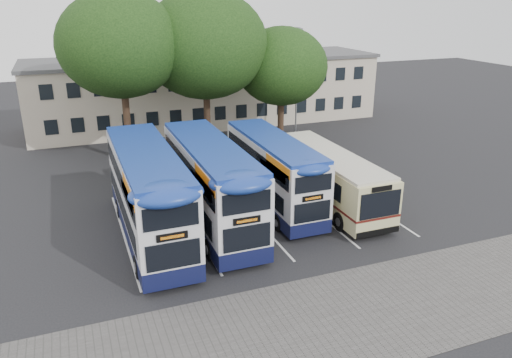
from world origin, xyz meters
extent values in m
plane|color=black|center=(0.00, 0.00, 0.00)|extent=(120.00, 120.00, 0.00)
cube|color=#595654|center=(-2.00, -5.00, 0.01)|extent=(40.00, 6.00, 0.01)
cube|color=silver|center=(-10.75, 5.00, 0.01)|extent=(0.12, 11.00, 0.01)
cube|color=silver|center=(-7.25, 5.00, 0.01)|extent=(0.12, 11.00, 0.01)
cube|color=silver|center=(-3.75, 5.00, 0.01)|extent=(0.12, 11.00, 0.01)
cube|color=silver|center=(-0.25, 5.00, 0.01)|extent=(0.12, 11.00, 0.01)
cube|color=silver|center=(3.25, 5.00, 0.01)|extent=(0.12, 11.00, 0.01)
cube|color=beige|center=(0.00, 27.00, 3.00)|extent=(32.00, 8.00, 6.00)
cube|color=#4C4C4F|center=(0.00, 27.00, 6.05)|extent=(32.40, 8.40, 0.30)
cube|color=black|center=(0.00, 22.98, 1.70)|extent=(30.00, 0.06, 1.20)
cube|color=black|center=(0.00, 22.98, 4.50)|extent=(30.00, 0.06, 1.20)
cylinder|color=gray|center=(6.00, 20.00, 4.50)|extent=(0.14, 0.14, 9.00)
cube|color=gray|center=(6.00, 20.00, 9.00)|extent=(0.12, 0.80, 0.12)
cube|color=gray|center=(6.00, 19.60, 8.95)|extent=(0.25, 0.50, 0.12)
cylinder|color=black|center=(-8.74, 17.17, 3.08)|extent=(0.50, 0.50, 6.17)
ellipsoid|color=black|center=(-8.74, 17.17, 8.38)|extent=(8.50, 8.50, 7.22)
cylinder|color=black|center=(-2.63, 17.81, 2.99)|extent=(0.50, 0.50, 5.97)
ellipsoid|color=black|center=(-2.63, 17.81, 8.12)|extent=(9.31, 9.31, 7.92)
cylinder|color=black|center=(3.40, 17.41, 2.33)|extent=(0.50, 0.50, 4.66)
ellipsoid|color=black|center=(3.40, 17.41, 6.33)|extent=(7.16, 7.16, 6.08)
cube|color=#0F1338|center=(-9.46, 4.34, 0.73)|extent=(2.61, 10.97, 0.84)
cube|color=silver|center=(-9.46, 4.34, 2.77)|extent=(2.61, 10.97, 3.24)
cube|color=navy|center=(-9.46, 4.34, 4.44)|extent=(2.56, 10.75, 0.31)
cube|color=black|center=(-9.46, 4.65, 1.88)|extent=(2.65, 9.72, 1.04)
cube|color=black|center=(-9.46, 4.34, 3.50)|extent=(2.65, 10.35, 0.94)
cube|color=orange|center=(-8.14, 0.73, 4.08)|extent=(0.02, 3.34, 0.57)
cube|color=black|center=(-9.46, -1.18, 2.66)|extent=(1.25, 0.06, 0.31)
cylinder|color=black|center=(-10.64, 7.52, 0.52)|extent=(0.31, 1.04, 1.04)
cylinder|color=black|center=(-8.27, 7.52, 0.52)|extent=(0.31, 1.04, 1.04)
cylinder|color=black|center=(-10.64, 0.73, 0.52)|extent=(0.31, 1.04, 1.04)
cylinder|color=black|center=(-8.27, 0.73, 0.52)|extent=(0.31, 1.04, 1.04)
cube|color=#0F1338|center=(-6.16, 4.68, 0.71)|extent=(2.55, 10.72, 0.82)
cube|color=silver|center=(-6.16, 4.68, 2.71)|extent=(2.55, 10.72, 3.16)
cube|color=navy|center=(-6.16, 4.68, 4.34)|extent=(2.50, 10.50, 0.31)
cube|color=black|center=(-6.16, 4.98, 1.84)|extent=(2.59, 9.49, 1.02)
cube|color=black|center=(-6.16, 4.68, 3.42)|extent=(2.59, 10.11, 0.92)
cube|color=orange|center=(-4.87, 1.16, 3.98)|extent=(0.02, 3.27, 0.56)
cube|color=black|center=(-6.16, -0.71, 2.60)|extent=(1.23, 0.06, 0.31)
cylinder|color=black|center=(-7.31, 7.79, 0.51)|extent=(0.31, 1.02, 1.02)
cylinder|color=black|center=(-5.01, 7.79, 0.51)|extent=(0.31, 1.02, 1.02)
cylinder|color=black|center=(-7.31, 1.16, 0.51)|extent=(0.31, 1.02, 1.02)
cylinder|color=black|center=(-5.01, 1.16, 0.51)|extent=(0.31, 1.02, 1.02)
cube|color=#0F1338|center=(-2.11, 5.91, 0.64)|extent=(2.30, 9.67, 0.74)
cube|color=silver|center=(-2.11, 5.91, 2.44)|extent=(2.30, 9.67, 2.86)
cube|color=navy|center=(-2.11, 5.91, 3.91)|extent=(2.26, 9.48, 0.28)
cube|color=black|center=(-2.11, 6.19, 1.66)|extent=(2.34, 8.57, 0.92)
cube|color=black|center=(-2.11, 5.91, 3.09)|extent=(2.34, 9.12, 0.83)
cube|color=orange|center=(-0.95, 2.73, 3.59)|extent=(0.02, 2.95, 0.51)
cube|color=black|center=(-2.11, 1.05, 2.35)|extent=(1.11, 0.06, 0.28)
cylinder|color=black|center=(-3.15, 8.72, 0.46)|extent=(0.28, 0.92, 0.92)
cylinder|color=black|center=(-1.07, 8.72, 0.46)|extent=(0.28, 0.92, 0.92)
cylinder|color=black|center=(-3.15, 2.73, 0.46)|extent=(0.28, 0.92, 0.92)
cylinder|color=black|center=(-1.07, 2.73, 0.46)|extent=(0.28, 0.92, 0.92)
cube|color=#AA0B0D|center=(-0.94, 7.06, 3.09)|extent=(0.02, 3.68, 0.78)
cube|color=#CFC78A|center=(1.01, 5.10, 1.62)|extent=(2.57, 10.29, 2.62)
cube|color=beige|center=(1.01, 5.10, 2.99)|extent=(2.47, 9.88, 0.21)
cube|color=black|center=(1.01, 5.61, 2.06)|extent=(2.61, 8.24, 0.93)
cube|color=#531410|center=(1.01, 5.10, 1.18)|extent=(2.60, 10.31, 0.12)
cube|color=black|center=(1.01, -0.07, 1.96)|extent=(2.26, 0.06, 1.34)
cylinder|color=black|center=(-0.15, 1.60, 0.51)|extent=(0.31, 1.03, 1.03)
cylinder|color=black|center=(2.18, 1.60, 0.51)|extent=(0.31, 1.03, 1.03)
cylinder|color=black|center=(-0.15, 8.19, 0.51)|extent=(0.31, 1.03, 1.03)
cylinder|color=black|center=(2.18, 8.19, 0.51)|extent=(0.31, 1.03, 1.03)
camera|label=1|loc=(-12.71, -18.73, 11.58)|focal=35.00mm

